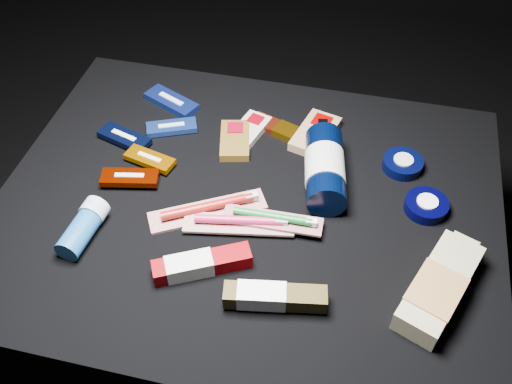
% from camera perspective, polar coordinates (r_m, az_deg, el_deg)
% --- Properties ---
extents(ground, '(3.00, 3.00, 0.00)m').
position_cam_1_polar(ground, '(1.44, -0.68, -11.54)').
color(ground, black).
rests_on(ground, ground).
extents(cloth_table, '(0.98, 0.78, 0.40)m').
position_cam_1_polar(cloth_table, '(1.27, -0.76, -6.91)').
color(cloth_table, black).
rests_on(cloth_table, ground).
extents(luna_bar_0, '(0.14, 0.10, 0.02)m').
position_cam_1_polar(luna_bar_0, '(1.35, -8.45, 8.94)').
color(luna_bar_0, navy).
rests_on(luna_bar_0, cloth_table).
extents(luna_bar_1, '(0.12, 0.08, 0.01)m').
position_cam_1_polar(luna_bar_1, '(1.27, -8.43, 6.42)').
color(luna_bar_1, '#2449AE').
rests_on(luna_bar_1, cloth_table).
extents(luna_bar_2, '(0.12, 0.08, 0.02)m').
position_cam_1_polar(luna_bar_2, '(1.26, -13.03, 5.33)').
color(luna_bar_2, black).
rests_on(luna_bar_2, cloth_table).
extents(luna_bar_3, '(0.11, 0.06, 0.01)m').
position_cam_1_polar(luna_bar_3, '(1.20, -10.58, 3.26)').
color(luna_bar_3, '#C87300').
rests_on(luna_bar_3, cloth_table).
extents(luna_bar_4, '(0.12, 0.06, 0.01)m').
position_cam_1_polar(luna_bar_4, '(1.17, -12.50, 1.41)').
color(luna_bar_4, '#6B1300').
rests_on(luna_bar_4, cloth_table).
extents(clif_bar_0, '(0.09, 0.12, 0.02)m').
position_cam_1_polar(clif_bar_0, '(1.23, -2.12, 5.33)').
color(clif_bar_0, brown).
rests_on(clif_bar_0, cloth_table).
extents(clif_bar_1, '(0.08, 0.12, 0.02)m').
position_cam_1_polar(clif_bar_1, '(1.26, -0.54, 6.39)').
color(clif_bar_1, '#B3B3AB').
rests_on(clif_bar_1, cloth_table).
extents(clif_bar_2, '(0.10, 0.14, 0.02)m').
position_cam_1_polar(clif_bar_2, '(1.25, 6.05, 5.96)').
color(clif_bar_2, '#9A764E').
rests_on(clif_bar_2, cloth_table).
extents(power_bar, '(0.14, 0.08, 0.02)m').
position_cam_1_polar(power_bar, '(1.26, 2.55, 6.25)').
color(power_bar, maroon).
rests_on(power_bar, cloth_table).
extents(lotion_bottle, '(0.11, 0.25, 0.08)m').
position_cam_1_polar(lotion_bottle, '(1.13, 6.92, 2.40)').
color(lotion_bottle, black).
rests_on(lotion_bottle, cloth_table).
extents(cream_tin_upper, '(0.08, 0.08, 0.03)m').
position_cam_1_polar(cream_tin_upper, '(1.21, 14.45, 2.75)').
color(cream_tin_upper, black).
rests_on(cream_tin_upper, cloth_table).
extents(cream_tin_lower, '(0.08, 0.08, 0.03)m').
position_cam_1_polar(cream_tin_lower, '(1.14, 16.66, -1.31)').
color(cream_tin_lower, black).
rests_on(cream_tin_lower, cloth_table).
extents(bodywash_bottle, '(0.15, 0.23, 0.05)m').
position_cam_1_polar(bodywash_bottle, '(1.02, 17.76, -9.19)').
color(bodywash_bottle, tan).
rests_on(bodywash_bottle, cloth_table).
extents(deodorant_stick, '(0.06, 0.12, 0.05)m').
position_cam_1_polar(deodorant_stick, '(1.09, -16.87, -3.40)').
color(deodorant_stick, '#184D85').
rests_on(deodorant_stick, cloth_table).
extents(toothbrush_pack_0, '(0.22, 0.16, 0.03)m').
position_cam_1_polar(toothbrush_pack_0, '(1.10, -4.71, -1.67)').
color(toothbrush_pack_0, beige).
rests_on(toothbrush_pack_0, cloth_table).
extents(toothbrush_pack_1, '(0.21, 0.08, 0.02)m').
position_cam_1_polar(toothbrush_pack_1, '(1.06, -1.59, -3.06)').
color(toothbrush_pack_1, silver).
rests_on(toothbrush_pack_1, cloth_table).
extents(toothbrush_pack_2, '(0.19, 0.05, 0.02)m').
position_cam_1_polar(toothbrush_pack_2, '(1.06, 1.81, -2.68)').
color(toothbrush_pack_2, '#A39E99').
rests_on(toothbrush_pack_2, cloth_table).
extents(toothpaste_carton_red, '(0.17, 0.11, 0.03)m').
position_cam_1_polar(toothpaste_carton_red, '(1.01, -5.84, -7.25)').
color(toothpaste_carton_red, '#730004').
rests_on(toothpaste_carton_red, cloth_table).
extents(toothpaste_carton_green, '(0.18, 0.07, 0.03)m').
position_cam_1_polar(toothpaste_carton_green, '(0.96, 1.44, -10.41)').
color(toothpaste_carton_green, '#392D0E').
rests_on(toothpaste_carton_green, cloth_table).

